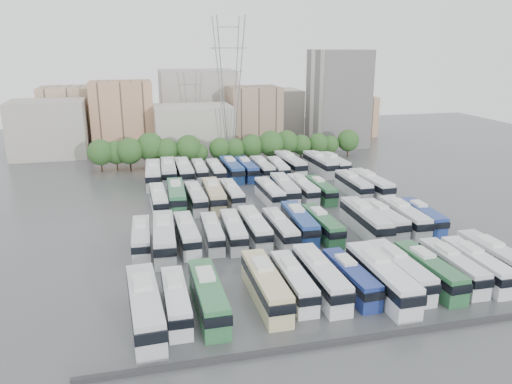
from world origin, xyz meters
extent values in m
plane|color=#424447|center=(0.00, 0.00, 0.00)|extent=(220.00, 220.00, 0.00)
cube|color=#2D2D30|center=(0.00, -33.00, 0.25)|extent=(56.00, 0.50, 0.50)
cylinder|color=black|center=(-28.84, 42.02, 1.20)|extent=(0.36, 0.36, 2.39)
sphere|color=#234C1E|center=(-28.84, 42.02, 4.44)|extent=(5.74, 5.74, 5.74)
cylinder|color=black|center=(-25.48, 42.75, 1.10)|extent=(0.36, 0.36, 2.21)
sphere|color=#234C1E|center=(-25.48, 42.75, 4.10)|extent=(5.29, 5.29, 5.29)
cylinder|color=black|center=(-22.55, 41.25, 1.23)|extent=(0.36, 0.36, 2.46)
sphere|color=#234C1E|center=(-22.55, 41.25, 4.58)|extent=(5.91, 5.91, 5.91)
cylinder|color=black|center=(-17.98, 42.83, 1.35)|extent=(0.36, 0.36, 2.69)
sphere|color=#234C1E|center=(-17.98, 42.83, 5.00)|extent=(6.46, 6.46, 6.46)
cylinder|color=black|center=(-14.34, 41.82, 1.13)|extent=(0.36, 0.36, 2.27)
sphere|color=#234C1E|center=(-14.34, 41.82, 4.21)|extent=(5.44, 5.44, 5.44)
cylinder|color=black|center=(-9.38, 41.32, 1.24)|extent=(0.36, 0.36, 2.48)
sphere|color=#234C1E|center=(-9.38, 41.32, 4.61)|extent=(5.96, 5.96, 5.96)
cylinder|color=black|center=(-7.01, 41.60, 0.90)|extent=(0.36, 0.36, 1.79)
sphere|color=#234C1E|center=(-7.01, 41.60, 3.33)|extent=(4.30, 4.30, 4.30)
cylinder|color=black|center=(-1.97, 42.19, 1.06)|extent=(0.36, 0.36, 2.12)
sphere|color=#234C1E|center=(-1.97, 42.19, 3.93)|extent=(5.08, 5.08, 5.08)
cylinder|color=black|center=(1.60, 41.90, 1.01)|extent=(0.36, 0.36, 2.03)
sphere|color=#234C1E|center=(1.60, 41.90, 3.77)|extent=(4.87, 4.87, 4.87)
cylinder|color=black|center=(5.69, 41.74, 1.14)|extent=(0.36, 0.36, 2.29)
sphere|color=#234C1E|center=(5.69, 41.74, 4.25)|extent=(5.49, 5.49, 5.49)
cylinder|color=black|center=(10.15, 41.17, 1.28)|extent=(0.36, 0.36, 2.56)
sphere|color=#234C1E|center=(10.15, 41.17, 4.75)|extent=(6.14, 6.14, 6.14)
cylinder|color=black|center=(14.59, 42.82, 1.22)|extent=(0.36, 0.36, 2.43)
sphere|color=#234C1E|center=(14.59, 42.82, 4.52)|extent=(5.84, 5.84, 5.84)
cylinder|color=black|center=(18.24, 42.52, 1.03)|extent=(0.36, 0.36, 2.05)
sphere|color=#234C1E|center=(18.24, 42.52, 3.81)|extent=(4.92, 4.92, 4.92)
cylinder|color=black|center=(22.68, 42.59, 1.05)|extent=(0.36, 0.36, 2.11)
sphere|color=#234C1E|center=(22.68, 42.59, 3.92)|extent=(5.06, 5.06, 5.06)
cylinder|color=black|center=(25.89, 42.84, 0.93)|extent=(0.36, 0.36, 1.87)
sphere|color=#234C1E|center=(25.89, 42.84, 3.47)|extent=(4.48, 4.48, 4.48)
cylinder|color=black|center=(30.71, 42.75, 1.14)|extent=(0.36, 0.36, 2.28)
sphere|color=#234C1E|center=(30.71, 42.75, 4.23)|extent=(5.47, 5.47, 5.47)
cube|color=#9E998E|center=(-42.00, 62.00, 7.00)|extent=(18.00, 14.00, 14.00)
cube|color=tan|center=(-24.00, 68.00, 9.00)|extent=(16.00, 12.00, 18.00)
cube|color=#ADA89E|center=(-6.00, 60.00, 6.00)|extent=(20.00, 14.00, 12.00)
cube|color=gray|center=(12.00, 66.00, 8.00)|extent=(14.00, 12.00, 16.00)
cube|color=gray|center=(-2.00, 80.00, 10.00)|extent=(22.00, 16.00, 20.00)
cube|color=tan|center=(-38.00, 78.00, 8.00)|extent=(16.00, 14.00, 16.00)
cube|color=#A39E93|center=(20.00, 78.00, 7.00)|extent=(18.00, 14.00, 14.00)
cube|color=tan|center=(44.00, 72.00, 6.00)|extent=(14.00, 12.00, 12.00)
cube|color=gray|center=(-14.00, 74.00, 5.00)|extent=(12.00, 10.00, 10.00)
cube|color=silver|center=(34.00, 58.00, 13.00)|extent=(14.00, 14.00, 26.00)
cylinder|color=slate|center=(0.00, 48.00, 17.00)|extent=(2.90, 2.91, 33.83)
cylinder|color=slate|center=(0.00, 52.00, 17.00)|extent=(2.90, 2.91, 33.83)
cylinder|color=slate|center=(4.00, 48.00, 17.00)|extent=(2.90, 2.91, 33.83)
cylinder|color=slate|center=(4.00, 52.00, 17.00)|extent=(2.90, 2.91, 33.83)
cube|color=slate|center=(2.00, 50.00, 31.28)|extent=(4.50, 0.30, 0.30)
cube|color=slate|center=(2.00, 50.00, 26.52)|extent=(9.00, 0.30, 0.30)
cube|color=slate|center=(2.00, 50.00, 21.08)|extent=(7.00, 0.30, 0.30)
cube|color=silver|center=(-21.44, -25.02, 1.90)|extent=(3.55, 13.54, 3.80)
cube|color=black|center=(-21.44, -25.19, 2.63)|extent=(3.69, 13.75, 1.12)
cube|color=silver|center=(-21.53, -23.35, 4.05)|extent=(2.08, 3.67, 0.49)
cube|color=silver|center=(-18.24, -23.80, 1.56)|extent=(2.34, 11.00, 3.12)
cube|color=black|center=(-18.24, -23.94, 2.15)|extent=(2.45, 11.17, 0.92)
cube|color=silver|center=(-18.24, -22.43, 3.32)|extent=(1.56, 2.93, 0.40)
cube|color=#307142|center=(-14.85, -24.00, 1.75)|extent=(2.72, 12.36, 3.50)
cube|color=black|center=(-14.85, -24.15, 2.42)|extent=(2.85, 12.55, 1.03)
cube|color=silver|center=(-14.86, -22.45, 3.72)|extent=(1.77, 3.31, 0.45)
cube|color=beige|center=(-8.33, -23.25, 1.80)|extent=(2.72, 12.68, 3.59)
cube|color=black|center=(-8.33, -23.41, 2.48)|extent=(2.84, 12.87, 1.06)
cube|color=silver|center=(-8.33, -21.67, 3.82)|extent=(1.80, 3.38, 0.46)
cube|color=silver|center=(-4.91, -22.61, 1.58)|extent=(2.45, 11.19, 3.17)
cube|color=black|center=(-4.91, -22.75, 2.19)|extent=(2.56, 11.36, 0.93)
cube|color=silver|center=(-4.90, -21.22, 3.37)|extent=(1.60, 2.99, 0.41)
cube|color=silver|center=(-1.69, -22.75, 1.77)|extent=(2.75, 12.51, 3.54)
cube|color=black|center=(-1.69, -22.91, 2.45)|extent=(2.87, 12.70, 1.04)
cube|color=silver|center=(-1.71, -21.19, 3.77)|extent=(1.79, 3.34, 0.46)
cube|color=navy|center=(1.79, -23.28, 1.57)|extent=(2.76, 11.14, 3.13)
cube|color=black|center=(1.80, -23.41, 2.17)|extent=(2.88, 11.31, 0.92)
cube|color=silver|center=(1.74, -21.90, 3.34)|extent=(1.67, 3.00, 0.41)
cube|color=silver|center=(4.91, -24.77, 1.89)|extent=(2.86, 13.34, 3.78)
cube|color=black|center=(4.91, -24.94, 2.61)|extent=(2.99, 13.54, 1.11)
cube|color=silver|center=(4.91, -23.11, 4.02)|extent=(1.90, 3.56, 0.49)
cube|color=silver|center=(8.11, -23.19, 1.71)|extent=(2.69, 12.11, 3.42)
cube|color=black|center=(8.11, -23.35, 2.37)|extent=(2.81, 12.29, 1.01)
cube|color=silver|center=(8.10, -21.68, 3.64)|extent=(1.74, 3.24, 0.44)
cube|color=#2A633A|center=(11.46, -24.00, 1.67)|extent=(2.86, 11.82, 3.33)
cube|color=black|center=(11.47, -24.15, 2.30)|extent=(2.98, 12.00, 0.98)
cube|color=silver|center=(11.42, -22.54, 3.55)|extent=(1.76, 3.18, 0.43)
cube|color=silver|center=(14.99, -23.54, 1.61)|extent=(2.53, 11.41, 3.23)
cube|color=black|center=(14.98, -23.69, 2.23)|extent=(2.64, 11.59, 0.95)
cube|color=silver|center=(15.00, -22.12, 3.44)|extent=(1.64, 3.05, 0.42)
cube|color=white|center=(18.03, -23.95, 1.65)|extent=(2.64, 11.65, 3.29)
cube|color=black|center=(18.03, -24.10, 2.27)|extent=(2.76, 11.82, 0.97)
cube|color=silver|center=(18.05, -22.50, 3.50)|extent=(1.69, 3.12, 0.43)
cube|color=silver|center=(21.24, -23.53, 1.79)|extent=(2.83, 12.65, 3.58)
cube|color=black|center=(21.25, -23.69, 2.47)|extent=(2.96, 12.84, 1.05)
cube|color=silver|center=(21.23, -21.95, 3.81)|extent=(1.83, 3.39, 0.46)
cube|color=silver|center=(-21.33, -4.99, 1.58)|extent=(2.71, 11.21, 3.16)
cube|color=black|center=(-21.33, -5.13, 2.18)|extent=(2.82, 11.38, 0.93)
cube|color=silver|center=(-21.29, -3.60, 3.36)|extent=(1.67, 3.02, 0.41)
cube|color=silver|center=(-18.28, -6.35, 1.87)|extent=(3.40, 13.30, 3.74)
cube|color=black|center=(-18.29, -6.51, 2.58)|extent=(3.54, 13.50, 1.10)
cube|color=silver|center=(-18.21, -4.70, 3.98)|extent=(2.03, 3.60, 0.48)
cube|color=silver|center=(-15.03, -5.14, 1.63)|extent=(2.68, 11.55, 3.26)
cube|color=black|center=(-15.03, -5.28, 2.25)|extent=(2.80, 11.73, 0.96)
cube|color=silver|center=(-15.06, -3.70, 3.47)|extent=(1.69, 3.10, 0.42)
cube|color=silver|center=(-11.44, -5.27, 1.50)|extent=(2.63, 10.68, 3.01)
cube|color=black|center=(-11.44, -5.40, 2.08)|extent=(2.74, 10.85, 0.88)
cube|color=silver|center=(-11.39, -3.94, 3.20)|extent=(1.60, 2.88, 0.39)
cube|color=silver|center=(-8.37, -5.45, 1.60)|extent=(2.95, 11.41, 3.20)
cube|color=black|center=(-8.38, -5.59, 2.22)|extent=(3.07, 11.59, 0.94)
cube|color=silver|center=(-8.30, -4.04, 3.41)|extent=(1.75, 3.09, 0.41)
cube|color=silver|center=(-5.15, -5.02, 1.66)|extent=(2.53, 11.75, 3.33)
cube|color=black|center=(-5.15, -5.16, 2.30)|extent=(2.65, 11.93, 0.98)
cube|color=silver|center=(-5.15, -3.55, 3.54)|extent=(1.67, 3.14, 0.43)
cube|color=silver|center=(-1.61, -6.26, 1.60)|extent=(2.51, 11.30, 3.19)
cube|color=black|center=(-1.61, -6.40, 2.21)|extent=(2.62, 11.47, 0.94)
cube|color=silver|center=(-1.63, -4.85, 3.40)|extent=(1.63, 3.02, 0.41)
cube|color=navy|center=(1.81, -4.81, 1.72)|extent=(3.02, 12.20, 3.43)
cube|color=black|center=(1.80, -4.96, 2.37)|extent=(3.15, 12.39, 1.01)
cube|color=silver|center=(1.86, -3.30, 3.65)|extent=(1.83, 3.29, 0.44)
cube|color=#2B643A|center=(4.88, -6.18, 1.63)|extent=(2.69, 11.54, 3.26)
cube|color=black|center=(4.88, -6.33, 2.25)|extent=(2.81, 11.72, 0.96)
cube|color=silver|center=(4.85, -4.75, 3.47)|extent=(1.69, 3.10, 0.42)
cube|color=silver|center=(11.70, -6.62, 1.88)|extent=(3.15, 13.37, 3.77)
cube|color=black|center=(11.70, -6.78, 2.60)|extent=(3.28, 13.57, 1.11)
cube|color=silver|center=(11.74, -4.96, 4.01)|extent=(1.97, 3.59, 0.49)
cube|color=silver|center=(14.96, -6.09, 1.65)|extent=(2.60, 11.70, 3.31)
cube|color=black|center=(14.96, -6.24, 2.29)|extent=(2.72, 11.88, 0.97)
cube|color=silver|center=(14.94, -4.63, 3.52)|extent=(1.68, 3.13, 0.43)
cube|color=silver|center=(18.26, -6.37, 1.76)|extent=(3.00, 12.48, 3.52)
cube|color=black|center=(18.26, -6.52, 2.43)|extent=(3.13, 12.67, 1.03)
cube|color=silver|center=(18.31, -4.82, 3.74)|extent=(1.85, 3.36, 0.45)
cube|color=navy|center=(21.58, -6.27, 1.57)|extent=(2.90, 11.18, 3.14)
cube|color=black|center=(21.58, -6.41, 2.17)|extent=(3.02, 11.35, 0.92)
cube|color=silver|center=(21.65, -4.89, 3.34)|extent=(1.71, 3.03, 0.41)
cube|color=silver|center=(-17.97, 12.40, 1.62)|extent=(2.60, 11.44, 3.23)
cube|color=black|center=(-17.97, 12.26, 2.23)|extent=(2.71, 11.61, 0.95)
cube|color=silver|center=(-18.00, 13.83, 3.44)|extent=(1.66, 3.07, 0.42)
cube|color=#317248|center=(-14.84, 13.12, 1.80)|extent=(3.20, 12.81, 3.60)
cube|color=black|center=(-14.85, 12.96, 2.49)|extent=(3.34, 13.01, 1.06)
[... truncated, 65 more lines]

